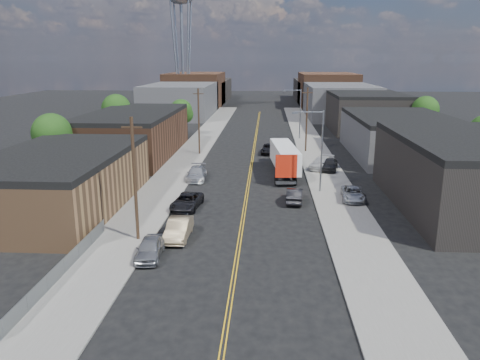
# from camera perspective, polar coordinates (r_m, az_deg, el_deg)

# --- Properties ---
(ground) EXTENTS (260.00, 260.00, 0.00)m
(ground) POSITION_cam_1_polar(r_m,az_deg,el_deg) (86.08, 1.90, 5.05)
(ground) COLOR black
(ground) RESTS_ON ground
(centerline) EXTENTS (0.32, 120.00, 0.01)m
(centerline) POSITION_cam_1_polar(r_m,az_deg,el_deg) (71.33, 1.59, 3.05)
(centerline) COLOR gold
(centerline) RESTS_ON ground
(sidewalk_left) EXTENTS (5.00, 140.00, 0.15)m
(sidewalk_left) POSITION_cam_1_polar(r_m,az_deg,el_deg) (72.22, -5.98, 3.18)
(sidewalk_left) COLOR slate
(sidewalk_left) RESTS_ON ground
(sidewalk_right) EXTENTS (5.00, 140.00, 0.15)m
(sidewalk_right) POSITION_cam_1_polar(r_m,az_deg,el_deg) (71.67, 9.21, 2.98)
(sidewalk_right) COLOR slate
(sidewalk_right) RESTS_ON ground
(warehouse_tan) EXTENTS (12.00, 22.00, 5.60)m
(warehouse_tan) POSITION_cam_1_polar(r_m,az_deg,el_deg) (48.70, -21.14, -0.03)
(warehouse_tan) COLOR brown
(warehouse_tan) RESTS_ON ground
(warehouse_brown) EXTENTS (12.00, 26.00, 6.60)m
(warehouse_brown) POSITION_cam_1_polar(r_m,az_deg,el_deg) (72.56, -12.84, 5.54)
(warehouse_brown) COLOR #4B2D1E
(warehouse_brown) RESTS_ON ground
(industrial_right_a) EXTENTS (14.00, 22.00, 7.10)m
(industrial_right_a) POSITION_cam_1_polar(r_m,az_deg,el_deg) (50.23, 26.58, 0.71)
(industrial_right_a) COLOR black
(industrial_right_a) RESTS_ON ground
(industrial_right_b) EXTENTS (14.00, 24.00, 6.10)m
(industrial_right_b) POSITION_cam_1_polar(r_m,az_deg,el_deg) (74.45, 18.88, 5.15)
(industrial_right_b) COLOR #39393B
(industrial_right_b) RESTS_ON ground
(industrial_right_c) EXTENTS (14.00, 22.00, 7.60)m
(industrial_right_c) POSITION_cam_1_polar(r_m,az_deg,el_deg) (99.44, 15.02, 8.06)
(industrial_right_c) COLOR black
(industrial_right_c) RESTS_ON ground
(skyline_left_a) EXTENTS (16.00, 30.00, 8.00)m
(skyline_left_a) POSITION_cam_1_polar(r_m,az_deg,el_deg) (122.31, -7.19, 9.67)
(skyline_left_a) COLOR #39393B
(skyline_left_a) RESTS_ON ground
(skyline_right_a) EXTENTS (16.00, 30.00, 8.00)m
(skyline_right_a) POSITION_cam_1_polar(r_m,az_deg,el_deg) (121.62, 11.95, 9.44)
(skyline_right_a) COLOR #39393B
(skyline_right_a) RESTS_ON ground
(skyline_left_b) EXTENTS (16.00, 26.00, 10.00)m
(skyline_left_b) POSITION_cam_1_polar(r_m,az_deg,el_deg) (146.83, -5.43, 10.91)
(skyline_left_b) COLOR #4B2D1E
(skyline_left_b) RESTS_ON ground
(skyline_right_b) EXTENTS (16.00, 26.00, 10.00)m
(skyline_right_b) POSITION_cam_1_polar(r_m,az_deg,el_deg) (146.26, 10.55, 10.72)
(skyline_right_b) COLOR #4B2D1E
(skyline_right_b) RESTS_ON ground
(skyline_left_c) EXTENTS (16.00, 40.00, 7.00)m
(skyline_left_c) POSITION_cam_1_polar(r_m,az_deg,el_deg) (166.68, -4.37, 10.85)
(skyline_left_c) COLOR black
(skyline_left_c) RESTS_ON ground
(skyline_right_c) EXTENTS (16.00, 40.00, 7.00)m
(skyline_right_c) POSITION_cam_1_polar(r_m,az_deg,el_deg) (166.18, 9.68, 10.68)
(skyline_right_c) COLOR black
(skyline_right_c) RESTS_ON ground
(streetlight_near) EXTENTS (3.39, 0.25, 9.00)m
(streetlight_near) POSITION_cam_1_polar(r_m,az_deg,el_deg) (50.95, 9.51, 4.28)
(streetlight_near) COLOR gray
(streetlight_near) RESTS_ON ground
(streetlight_far) EXTENTS (3.39, 0.25, 9.00)m
(streetlight_far) POSITION_cam_1_polar(r_m,az_deg,el_deg) (85.51, 7.08, 8.48)
(streetlight_far) COLOR gray
(streetlight_far) RESTS_ON ground
(utility_pole_left_near) EXTENTS (1.60, 0.26, 10.00)m
(utility_pole_left_near) POSITION_cam_1_polar(r_m,az_deg,el_deg) (37.48, -12.71, 0.12)
(utility_pole_left_near) COLOR black
(utility_pole_left_near) RESTS_ON ground
(utility_pole_left_far) EXTENTS (1.60, 0.26, 10.00)m
(utility_pole_left_far) POSITION_cam_1_polar(r_m,az_deg,el_deg) (71.20, -5.04, 7.17)
(utility_pole_left_far) COLOR black
(utility_pole_left_far) RESTS_ON ground
(utility_pole_right) EXTENTS (1.60, 0.26, 10.00)m
(utility_pole_right) POSITION_cam_1_polar(r_m,az_deg,el_deg) (73.68, 8.13, 7.33)
(utility_pole_right) COLOR black
(utility_pole_right) RESTS_ON ground
(chainlink_fence) EXTENTS (0.05, 16.00, 1.22)m
(chainlink_fence) POSITION_cam_1_polar(r_m,az_deg,el_deg) (34.27, -20.67, -9.82)
(chainlink_fence) COLOR slate
(chainlink_fence) RESTS_ON ground
(tree_left_near) EXTENTS (4.85, 4.76, 7.91)m
(tree_left_near) POSITION_cam_1_polar(r_m,az_deg,el_deg) (61.40, -21.88, 5.03)
(tree_left_near) COLOR black
(tree_left_near) RESTS_ON ground
(tree_left_mid) EXTENTS (5.10, 5.04, 8.37)m
(tree_left_mid) POSITION_cam_1_polar(r_m,az_deg,el_deg) (84.45, -14.79, 8.15)
(tree_left_mid) COLOR black
(tree_left_mid) RESTS_ON ground
(tree_left_far) EXTENTS (4.35, 4.20, 6.97)m
(tree_left_far) POSITION_cam_1_polar(r_m,az_deg,el_deg) (88.86, -7.16, 8.21)
(tree_left_far) COLOR black
(tree_left_far) RESTS_ON ground
(tree_right_far) EXTENTS (4.85, 4.76, 7.91)m
(tree_right_far) POSITION_cam_1_polar(r_m,az_deg,el_deg) (89.81, 21.67, 7.77)
(tree_right_far) COLOR black
(tree_right_far) RESTS_ON ground
(semi_truck) EXTENTS (3.59, 14.67, 3.78)m
(semi_truck) POSITION_cam_1_polar(r_m,az_deg,el_deg) (60.19, 5.40, 2.92)
(semi_truck) COLOR silver
(semi_truck) RESTS_ON ground
(car_left_a) EXTENTS (2.00, 4.50, 1.50)m
(car_left_a) POSITION_cam_1_polar(r_m,az_deg,el_deg) (35.36, -10.94, -8.17)
(car_left_a) COLOR #98999D
(car_left_a) RESTS_ON ground
(car_left_b) EXTENTS (1.74, 4.93, 1.62)m
(car_left_b) POSITION_cam_1_polar(r_m,az_deg,el_deg) (38.66, -7.49, -5.91)
(car_left_b) COLOR #8E7B5D
(car_left_b) RESTS_ON ground
(car_left_c) EXTENTS (2.93, 5.42, 1.45)m
(car_left_c) POSITION_cam_1_polar(r_m,az_deg,el_deg) (46.06, -6.49, -2.61)
(car_left_c) COLOR black
(car_left_c) RESTS_ON ground
(car_left_d) EXTENTS (2.42, 5.47, 1.56)m
(car_left_d) POSITION_cam_1_polar(r_m,az_deg,el_deg) (56.83, -5.31, 0.80)
(car_left_d) COLOR #B8BABE
(car_left_d) RESTS_ON ground
(car_right_oncoming) EXTENTS (1.98, 4.65, 1.49)m
(car_right_oncoming) POSITION_cam_1_polar(r_m,az_deg,el_deg) (48.06, 6.67, -1.85)
(car_right_oncoming) COLOR black
(car_right_oncoming) RESTS_ON ground
(car_right_lot_a) EXTENTS (2.69, 5.04, 1.35)m
(car_right_lot_a) POSITION_cam_1_polar(r_m,az_deg,el_deg) (49.43, 13.59, -1.61)
(car_right_lot_a) COLOR #B1B3B6
(car_right_lot_a) RESTS_ON sidewalk_right
(car_right_lot_b) EXTENTS (4.18, 5.59, 1.51)m
(car_right_lot_b) POSITION_cam_1_polar(r_m,az_deg,el_deg) (62.73, 9.90, 2.07)
(car_right_lot_b) COLOR #B0B0B0
(car_right_lot_b) RESTS_ON sidewalk_right
(car_right_lot_c) EXTENTS (2.77, 4.85, 1.56)m
(car_right_lot_c) POSITION_cam_1_polar(r_m,az_deg,el_deg) (61.87, 10.90, 1.88)
(car_right_lot_c) COLOR black
(car_right_lot_c) RESTS_ON sidewalk_right
(car_ahead_truck) EXTENTS (2.92, 5.52, 1.48)m
(car_ahead_truck) POSITION_cam_1_polar(r_m,az_deg,el_deg) (72.59, 3.65, 3.82)
(car_ahead_truck) COLOR black
(car_ahead_truck) RESTS_ON ground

